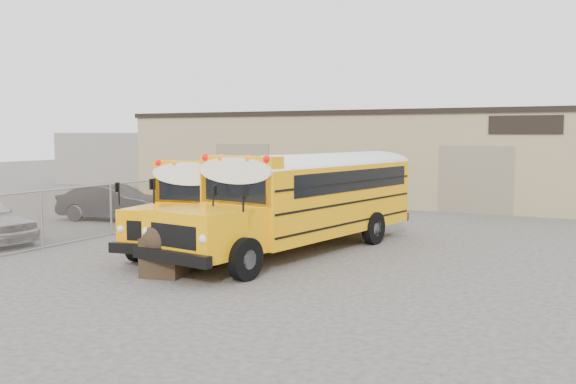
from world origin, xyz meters
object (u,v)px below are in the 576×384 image
at_px(school_bus_left, 292,180).
at_px(tarp_bundle, 164,246).
at_px(car_dark, 114,202).
at_px(school_bus_right, 398,181).

height_order(school_bus_left, tarp_bundle, school_bus_left).
bearing_deg(school_bus_left, car_dark, -150.19).
xyz_separation_m(school_bus_left, car_dark, (-6.29, -3.61, -0.87)).
distance_m(tarp_bundle, car_dark, 11.06).
height_order(school_bus_right, car_dark, school_bus_right).
distance_m(school_bus_left, school_bus_right, 4.51).
height_order(tarp_bundle, car_dark, car_dark).
relative_size(school_bus_right, tarp_bundle, 7.15).
height_order(school_bus_left, car_dark, school_bus_left).
relative_size(school_bus_left, car_dark, 2.17).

